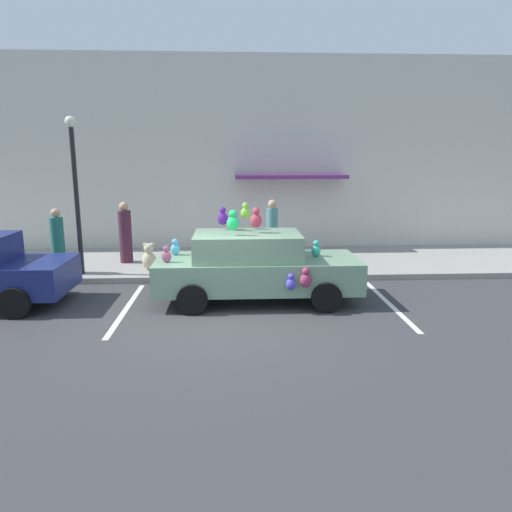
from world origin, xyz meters
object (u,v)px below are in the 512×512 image
Objects in this scene: plush_covered_car at (254,266)px; pedestrian_walking_past at (272,236)px; street_lamp_post at (75,180)px; pedestrian_near_shopfront at (125,234)px; teddy_bear_on_sidewalk at (149,257)px; pedestrian_by_lamp at (58,243)px.

plush_covered_car is 2.36× the size of pedestrian_walking_past.
plush_covered_car is 5.24m from street_lamp_post.
plush_covered_car is 4.97m from pedestrian_near_shopfront.
teddy_bear_on_sidewalk is 0.43× the size of pedestrian_by_lamp.
pedestrian_by_lamp is (-5.07, 2.22, 0.15)m from plush_covered_car.
street_lamp_post is at bearing -11.92° from pedestrian_by_lamp.
street_lamp_post is at bearing 154.92° from plush_covered_car.
pedestrian_walking_past reaches higher than pedestrian_near_shopfront.
pedestrian_near_shopfront is (0.87, 1.35, -1.63)m from street_lamp_post.
pedestrian_near_shopfront is 0.93× the size of pedestrian_walking_past.
pedestrian_walking_past is at bearing 4.17° from street_lamp_post.
street_lamp_post reaches higher than pedestrian_near_shopfront.
street_lamp_post is 2.12× the size of pedestrian_walking_past.
pedestrian_walking_past is at bearing 76.17° from plush_covered_car.
street_lamp_post is 5.31m from pedestrian_walking_past.
plush_covered_car is 2.54× the size of pedestrian_near_shopfront.
street_lamp_post reaches higher than plush_covered_car.
pedestrian_near_shopfront is at bearing 57.20° from street_lamp_post.
pedestrian_by_lamp is at bearing -173.23° from teddy_bear_on_sidewalk.
plush_covered_car is 2.60× the size of pedestrian_by_lamp.
plush_covered_car is 5.54m from pedestrian_by_lamp.
pedestrian_by_lamp is (-0.62, 0.13, -1.65)m from street_lamp_post.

